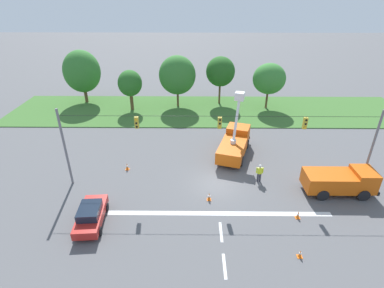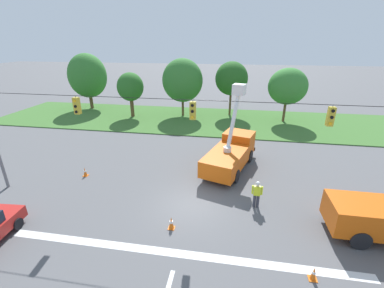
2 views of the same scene
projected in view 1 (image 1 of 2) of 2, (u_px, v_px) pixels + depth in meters
name	position (u px, v px, depth m)	size (l,w,h in m)	color
ground_plane	(216.00, 184.00, 27.05)	(200.00, 200.00, 0.00)	#565659
grass_verge	(208.00, 110.00, 42.94)	(56.00, 12.00, 0.10)	#3D6B2D
lane_markings	(220.00, 227.00, 22.21)	(17.60, 15.25, 0.01)	silver
signal_gantry	(218.00, 140.00, 24.98)	(26.20, 0.33, 7.20)	slate
tree_far_west	(82.00, 71.00, 43.76)	(5.35, 5.09, 7.86)	brown
tree_west	(130.00, 83.00, 41.33)	(3.31, 3.58, 5.77)	brown
tree_centre	(177.00, 75.00, 42.29)	(5.21, 4.64, 7.44)	brown
tree_east	(220.00, 72.00, 43.24)	(4.17, 4.32, 7.04)	brown
tree_far_east	(269.00, 79.00, 41.74)	(4.57, 4.16, 6.54)	brown
utility_truck_bucket_lift	(235.00, 143.00, 31.28)	(4.31, 7.09, 6.46)	#D6560F
utility_truck_support_near	(340.00, 181.00, 25.37)	(5.92, 2.41, 2.25)	#D6560F
sedan_red	(91.00, 215.00, 22.23)	(2.18, 4.43, 1.56)	red
road_worker	(260.00, 172.00, 26.94)	(0.65, 0.26, 1.77)	#383842
traffic_cone_foreground_left	(300.00, 254.00, 19.63)	(0.36, 0.36, 0.58)	orange
traffic_cone_foreground_right	(209.00, 196.00, 24.85)	(0.36, 0.36, 0.73)	orange
traffic_cone_mid_left	(298.00, 215.00, 22.93)	(0.36, 0.36, 0.65)	orange
traffic_cone_mid_right	(127.00, 166.00, 29.01)	(0.36, 0.36, 0.70)	orange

